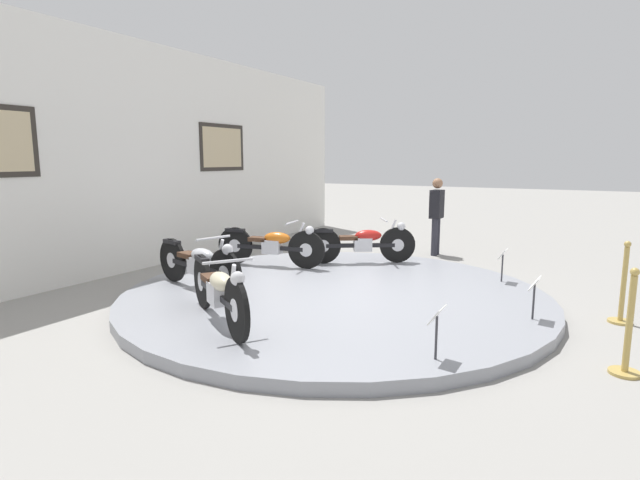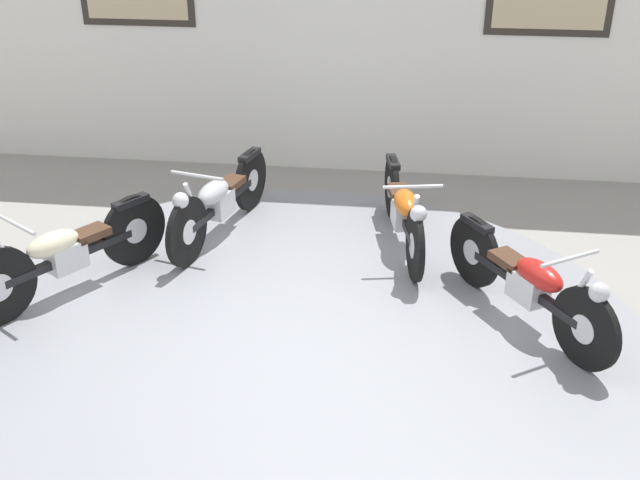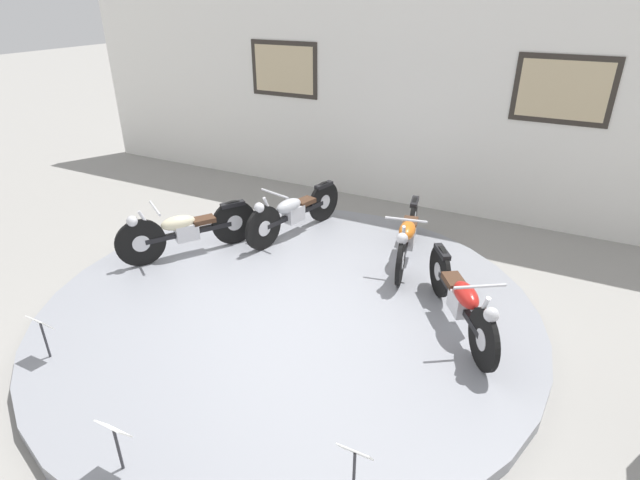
% 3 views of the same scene
% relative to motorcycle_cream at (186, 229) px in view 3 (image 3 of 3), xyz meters
% --- Properties ---
extents(ground_plane, '(60.00, 60.00, 0.00)m').
position_rel_motorcycle_cream_xyz_m(ground_plane, '(1.94, -0.45, -0.54)').
color(ground_plane, gray).
extents(display_platform, '(5.96, 5.96, 0.14)m').
position_rel_motorcycle_cream_xyz_m(display_platform, '(1.94, -0.45, -0.47)').
color(display_platform, gray).
rests_on(display_platform, ground_plane).
extents(back_wall, '(14.00, 0.22, 4.08)m').
position_rel_motorcycle_cream_xyz_m(back_wall, '(1.94, 3.69, 1.50)').
color(back_wall, white).
rests_on(back_wall, ground_plane).
extents(motorcycle_cream, '(1.15, 1.73, 0.82)m').
position_rel_motorcycle_cream_xyz_m(motorcycle_cream, '(0.00, 0.00, 0.00)').
color(motorcycle_cream, black).
rests_on(motorcycle_cream, display_platform).
extents(motorcycle_silver, '(0.63, 1.97, 0.81)m').
position_rel_motorcycle_cream_xyz_m(motorcycle_silver, '(1.03, 1.26, -0.01)').
color(motorcycle_silver, black).
rests_on(motorcycle_silver, display_platform).
extents(motorcycle_orange, '(0.57, 1.98, 0.80)m').
position_rel_motorcycle_cream_xyz_m(motorcycle_orange, '(2.85, 1.26, -0.01)').
color(motorcycle_orange, black).
rests_on(motorcycle_orange, display_platform).
extents(motorcycle_red, '(1.14, 1.70, 0.80)m').
position_rel_motorcycle_cream_xyz_m(motorcycle_red, '(3.88, -0.00, -0.02)').
color(motorcycle_red, black).
rests_on(motorcycle_red, display_platform).
extents(info_placard_front_left, '(0.26, 0.11, 0.51)m').
position_rel_motorcycle_cream_xyz_m(info_placard_front_left, '(0.21, -2.44, -0.03)').
color(info_placard_front_left, '#333338').
rests_on(info_placard_front_left, display_platform).
extents(info_placard_front_centre, '(0.26, 0.11, 0.51)m').
position_rel_motorcycle_cream_xyz_m(info_placard_front_centre, '(1.94, -3.08, -0.03)').
color(info_placard_front_centre, '#333338').
rests_on(info_placard_front_centre, display_platform).
extents(info_placard_front_right, '(0.26, 0.11, 0.51)m').
position_rel_motorcycle_cream_xyz_m(info_placard_front_right, '(3.66, -2.44, -0.03)').
color(info_placard_front_right, '#333338').
rests_on(info_placard_front_right, display_platform).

